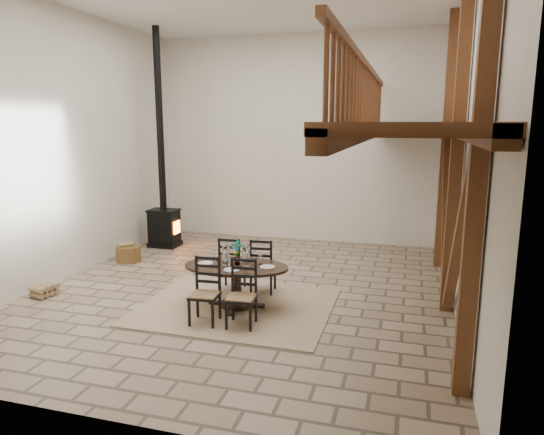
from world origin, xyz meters
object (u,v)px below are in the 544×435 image
(wood_stove, at_px, (163,200))
(log_basket, at_px, (128,253))
(dining_table, at_px, (236,283))
(log_stack, at_px, (44,290))

(wood_stove, height_order, log_basket, wood_stove)
(dining_table, bearing_deg, wood_stove, 128.37)
(dining_table, distance_m, wood_stove, 4.44)
(dining_table, bearing_deg, log_basket, 145.04)
(dining_table, distance_m, log_basket, 3.60)
(log_basket, distance_m, log_stack, 2.27)
(log_stack, bearing_deg, log_basket, 84.63)
(dining_table, height_order, wood_stove, wood_stove)
(log_stack, bearing_deg, dining_table, 7.60)
(wood_stove, relative_size, log_basket, 9.72)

